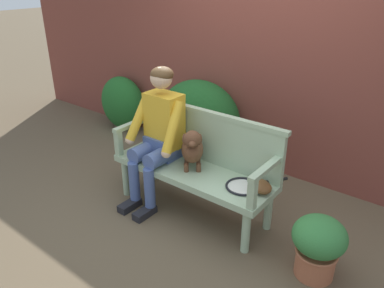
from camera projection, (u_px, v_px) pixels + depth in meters
name	position (u px, v px, depth m)	size (l,w,h in m)	color
ground_plane	(192.00, 210.00, 3.59)	(40.00, 40.00, 0.00)	brown
brick_garden_fence	(267.00, 67.00, 4.06)	(8.00, 0.30, 2.25)	brown
hedge_bush_far_right	(198.00, 120.00, 4.42)	(1.05, 0.79, 0.95)	#194C1E
hedge_bush_far_left	(123.00, 103.00, 5.28)	(0.73, 0.45, 0.76)	#1E5B23
garden_bench	(192.00, 175.00, 3.43)	(1.55, 0.50, 0.45)	#9EB793
bench_backrest	(207.00, 136.00, 3.45)	(1.59, 0.06, 0.50)	#9EB793
bench_armrest_left_end	(127.00, 132.00, 3.66)	(0.06, 0.50, 0.28)	#9EB793
bench_armrest_right_end	(261.00, 179.00, 2.84)	(0.06, 0.50, 0.28)	#9EB793
person_seated	(159.00, 131.00, 3.49)	(0.56, 0.65, 1.32)	black
dog_on_bench	(192.00, 148.00, 3.32)	(0.34, 0.39, 0.41)	brown
tennis_racket	(246.00, 186.00, 3.12)	(0.45, 0.55, 0.03)	black
baseball_glove	(260.00, 186.00, 3.05)	(0.22, 0.17, 0.09)	brown
potted_plant	(318.00, 244.00, 2.72)	(0.39, 0.39, 0.50)	#A85B3D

